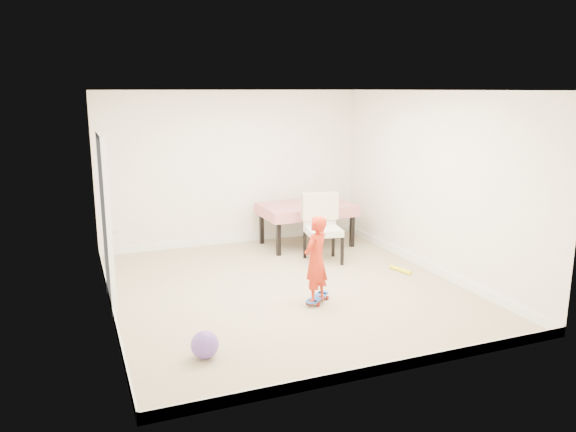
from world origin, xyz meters
name	(u,v)px	position (x,y,z in m)	size (l,w,h in m)	color
ground	(287,289)	(0.00, 0.00, 0.00)	(5.00, 5.00, 0.00)	tan
ceiling	(286,92)	(0.00, 0.00, 2.58)	(4.50, 5.00, 0.04)	white
wall_back	(233,169)	(0.00, 2.48, 1.30)	(4.50, 0.04, 2.60)	white
wall_front	(388,241)	(0.00, -2.48, 1.30)	(4.50, 0.04, 2.60)	white
wall_left	(106,206)	(-2.23, 0.00, 1.30)	(0.04, 5.00, 2.60)	white
wall_right	(431,183)	(2.23, 0.00, 1.30)	(0.04, 5.00, 2.60)	white
door	(106,224)	(-2.22, 0.30, 1.02)	(0.10, 0.94, 2.11)	white
baseboard_back	(235,239)	(0.00, 2.49, 0.06)	(4.50, 0.02, 0.12)	white
baseboard_front	(383,369)	(0.00, -2.49, 0.06)	(4.50, 0.02, 0.12)	white
baseboard_left	(112,308)	(-2.24, 0.00, 0.06)	(0.02, 5.00, 0.12)	white
baseboard_right	(427,266)	(2.24, 0.00, 0.06)	(0.02, 5.00, 0.12)	white
dining_table	(306,225)	(1.10, 1.89, 0.36)	(1.53, 0.96, 0.71)	#AB2009
dining_chair	(323,229)	(0.97, 0.93, 0.52)	(0.57, 0.65, 1.05)	silver
skateboard	(317,299)	(0.18, -0.59, 0.04)	(0.48, 0.18, 0.07)	blue
child	(316,262)	(0.13, -0.65, 0.55)	(0.40, 0.26, 1.09)	red
balloon	(205,345)	(-1.48, -1.55, 0.14)	(0.28, 0.28, 0.28)	#6847AC
foam_toy	(401,270)	(1.81, 0.05, 0.03)	(0.06, 0.06, 0.40)	yellow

